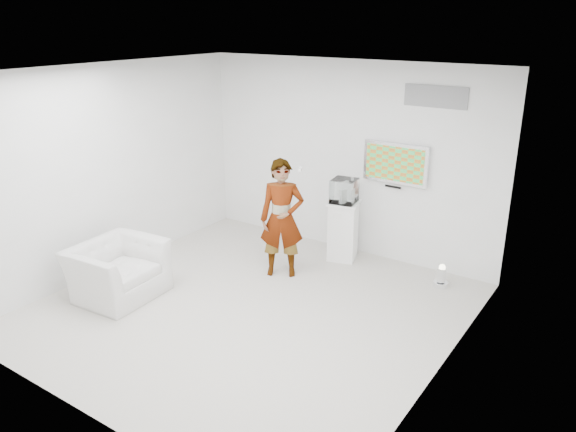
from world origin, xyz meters
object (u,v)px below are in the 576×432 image
object	(u,v)px
floor_uplight	(441,276)
person	(282,219)
pedestal	(343,231)
tv	(396,163)
armchair	(117,270)

from	to	relation	value
floor_uplight	person	bearing A→B (deg)	-156.51
person	pedestal	xyz separation A→B (m)	(0.46, 0.99, -0.40)
tv	floor_uplight	size ratio (longest dim) A/B	3.17
tv	person	size ratio (longest dim) A/B	0.58
armchair	floor_uplight	size ratio (longest dim) A/B	3.57
tv	pedestal	world-z (taller)	tv
tv	pedestal	distance (m)	1.31
armchair	floor_uplight	world-z (taller)	armchair
person	pedestal	world-z (taller)	person
pedestal	armchair	bearing A→B (deg)	-124.39
person	armchair	world-z (taller)	person
tv	pedestal	bearing A→B (deg)	-151.22
floor_uplight	pedestal	bearing A→B (deg)	177.10
person	armchair	xyz separation A→B (m)	(-1.45, -1.80, -0.50)
armchair	person	bearing A→B (deg)	-42.51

